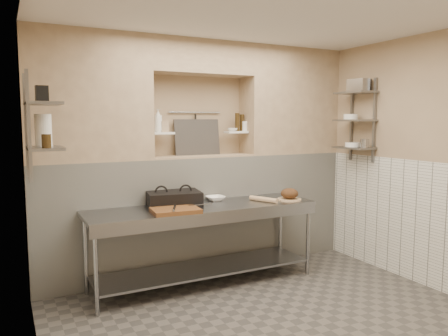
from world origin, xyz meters
TOP-DOWN VIEW (x-y plane):
  - floor at (0.00, 0.00)m, footprint 4.00×3.90m
  - ceiling at (0.00, 0.00)m, footprint 4.00×3.90m
  - wall_left at (-2.05, 0.00)m, footprint 0.10×3.90m
  - wall_right at (2.05, 0.00)m, footprint 0.10×3.90m
  - wall_back at (0.00, 2.00)m, footprint 4.00×0.10m
  - backwall_lower at (0.00, 1.75)m, footprint 4.00×0.40m
  - alcove_sill at (0.00, 1.75)m, footprint 1.30×0.40m
  - backwall_pillar_left at (-1.33, 1.75)m, footprint 1.35×0.40m
  - backwall_pillar_right at (1.33, 1.75)m, footprint 1.35×0.40m
  - backwall_header at (0.00, 1.75)m, footprint 1.30×0.40m
  - wainscot_left at (-1.99, 0.00)m, footprint 0.02×3.90m
  - wainscot_right at (1.99, 0.00)m, footprint 0.02×3.90m
  - alcove_shelf_left at (-0.50, 1.75)m, footprint 0.28×0.16m
  - alcove_shelf_right at (0.50, 1.75)m, footprint 0.28×0.16m
  - utensil_rail at (0.00, 1.92)m, footprint 0.70×0.02m
  - hanging_steel at (0.00, 1.90)m, footprint 0.02×0.02m
  - splash_panel at (0.00, 1.85)m, footprint 0.60×0.08m
  - shelf_rail_left_a at (-1.98, 1.25)m, footprint 0.03×0.03m
  - shelf_rail_left_b at (-1.98, 0.85)m, footprint 0.03×0.03m
  - wall_shelf_left_lower at (-1.84, 1.05)m, footprint 0.30×0.50m
  - wall_shelf_left_upper at (-1.84, 1.05)m, footprint 0.30×0.50m
  - shelf_rail_right_a at (1.98, 1.25)m, footprint 0.03×0.03m
  - shelf_rail_right_b at (1.98, 0.85)m, footprint 0.03×0.03m
  - wall_shelf_right_lower at (1.84, 1.05)m, footprint 0.30×0.50m
  - wall_shelf_right_mid at (1.84, 1.05)m, footprint 0.30×0.50m
  - wall_shelf_right_upper at (1.84, 1.05)m, footprint 0.30×0.50m
  - prep_table at (-0.21, 1.18)m, footprint 2.60×0.70m
  - panini_press at (-0.50, 1.37)m, footprint 0.65×0.51m
  - cutting_board at (-0.61, 1.01)m, footprint 0.51×0.38m
  - knife_blade at (-0.31, 1.07)m, footprint 0.26×0.05m
  - tongs at (-0.64, 0.97)m, footprint 0.12×0.24m
  - mixing_bowl at (0.05, 1.43)m, footprint 0.22×0.22m
  - rolling_pin at (0.52, 1.11)m, footprint 0.20×0.36m
  - bread_board at (0.86, 1.06)m, footprint 0.29×0.29m
  - bread_loaf at (0.86, 1.06)m, footprint 0.21×0.21m
  - bottle_soap at (-0.54, 1.75)m, footprint 0.14×0.14m
  - jar_alcove at (-0.47, 1.75)m, footprint 0.09×0.09m
  - bowl_alcove at (0.44, 1.74)m, footprint 0.17×0.17m
  - condiment_a at (0.61, 1.79)m, footprint 0.06×0.06m
  - condiment_b at (0.51, 1.74)m, footprint 0.06×0.06m
  - condiment_c at (0.63, 1.76)m, footprint 0.07×0.07m
  - jug_left at (-1.84, 1.14)m, footprint 0.15×0.15m
  - jar_left at (-1.84, 0.88)m, footprint 0.08×0.08m
  - box_left_upper at (-1.84, 1.13)m, footprint 0.11×0.11m
  - bowl_right at (1.84, 1.08)m, footprint 0.19×0.19m
  - canister_right at (1.84, 0.86)m, footprint 0.11×0.11m
  - bowl_right_mid at (1.84, 1.12)m, footprint 0.18×0.18m
  - basket_right at (1.84, 0.99)m, footprint 0.23×0.27m

SIDE VIEW (x-z plane):
  - floor at x=0.00m, z-range -0.10..0.00m
  - prep_table at x=-0.21m, z-range 0.19..1.09m
  - backwall_lower at x=0.00m, z-range 0.00..1.40m
  - wainscot_left at x=-1.99m, z-range 0.00..1.40m
  - wainscot_right at x=1.99m, z-range 0.00..1.40m
  - bread_board at x=0.86m, z-range 0.90..0.92m
  - cutting_board at x=-0.61m, z-range 0.90..0.94m
  - mixing_bowl at x=0.05m, z-range 0.90..0.95m
  - rolling_pin at x=0.52m, z-range 0.90..0.96m
  - knife_blade at x=-0.31m, z-range 0.95..0.95m
  - tongs at x=-0.64m, z-range 0.95..0.97m
  - bread_loaf at x=0.86m, z-range 0.92..1.04m
  - panini_press at x=-0.50m, z-range 0.90..1.06m
  - wall_left at x=-2.05m, z-range 0.00..2.80m
  - wall_right at x=2.05m, z-range 0.00..2.80m
  - wall_back at x=0.00m, z-range 0.00..2.80m
  - alcove_sill at x=0.00m, z-range 1.40..1.42m
  - wall_shelf_right_lower at x=1.84m, z-range 1.49..1.51m
  - bowl_right at x=1.84m, z-range 1.51..1.57m
  - canister_right at x=1.84m, z-range 1.51..1.62m
  - wall_shelf_left_lower at x=-1.84m, z-range 1.59..1.61m
  - splash_panel at x=0.00m, z-range 1.42..1.86m
  - jar_left at x=-1.84m, z-range 1.61..1.73m
  - alcove_shelf_left at x=-0.50m, z-range 1.69..1.71m
  - alcove_shelf_right at x=0.50m, z-range 1.69..1.71m
  - bowl_alcove at x=0.44m, z-range 1.71..1.75m
  - jug_left at x=-1.84m, z-range 1.61..1.91m
  - condiment_c at x=0.63m, z-range 1.71..1.84m
  - jar_alcove at x=-0.47m, z-range 1.71..1.84m
  - hanging_steel at x=0.00m, z-range 1.63..1.93m
  - shelf_rail_left_a at x=-1.98m, z-range 1.33..2.27m
  - shelf_rail_left_b at x=-1.98m, z-range 1.33..2.27m
  - condiment_a at x=0.61m, z-range 1.71..1.93m
  - condiment_b at x=0.51m, z-range 1.71..1.94m
  - bottle_soap at x=-0.54m, z-range 1.71..1.99m
  - shelf_rail_right_a at x=1.98m, z-range 1.33..2.38m
  - shelf_rail_right_b at x=1.98m, z-range 1.33..2.38m
  - wall_shelf_right_mid at x=1.84m, z-range 1.84..1.86m
  - bowl_right_mid at x=1.84m, z-range 1.86..1.93m
  - utensil_rail at x=0.00m, z-range 1.94..1.96m
  - wall_shelf_left_upper at x=-1.84m, z-range 1.99..2.01m
  - box_left_upper at x=-1.84m, z-range 2.01..2.16m
  - backwall_pillar_left at x=-1.33m, z-range 1.40..2.80m
  - backwall_pillar_right at x=1.33m, z-range 1.40..2.80m
  - wall_shelf_right_upper at x=1.84m, z-range 2.19..2.21m
  - basket_right at x=1.84m, z-range 2.21..2.36m
  - backwall_header at x=0.00m, z-range 2.40..2.80m
  - ceiling at x=0.00m, z-range 2.80..2.90m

